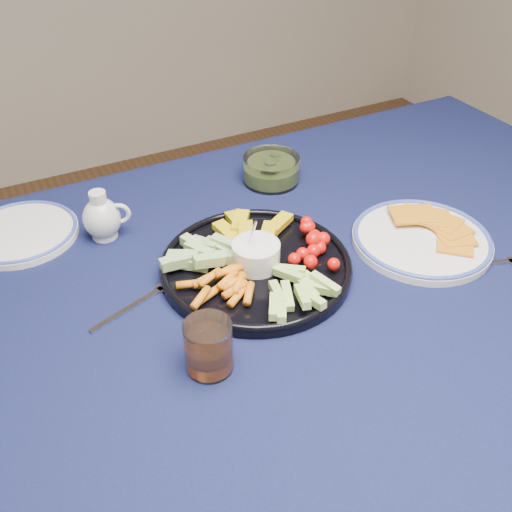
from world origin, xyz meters
name	(u,v)px	position (x,y,z in m)	size (l,w,h in m)	color
dining_table	(287,337)	(0.00, 0.00, 0.66)	(1.67, 1.07, 0.75)	#52331B
crudite_platter	(255,263)	(-0.02, 0.09, 0.76)	(0.33, 0.33, 0.10)	black
creamer_pitcher	(102,218)	(-0.21, 0.31, 0.79)	(0.09, 0.07, 0.10)	silver
pickle_bowl	(271,170)	(0.16, 0.35, 0.77)	(0.12, 0.12, 0.06)	silver
cheese_plate	(422,237)	(0.29, 0.02, 0.76)	(0.25, 0.25, 0.03)	white
juice_tumbler	(209,349)	(-0.17, -0.07, 0.78)	(0.07, 0.07, 0.08)	silver
fork_left	(142,301)	(-0.21, 0.10, 0.75)	(0.16, 0.07, 0.00)	silver
fork_right	(490,263)	(0.36, -0.08, 0.75)	(0.16, 0.08, 0.00)	silver
side_plate_extra	(21,233)	(-0.35, 0.38, 0.75)	(0.21, 0.21, 0.02)	white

